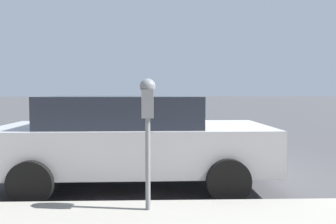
{
  "coord_description": "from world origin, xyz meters",
  "views": [
    {
      "loc": [
        -6.45,
        0.83,
        1.58
      ],
      "look_at": [
        -2.16,
        0.7,
        1.32
      ],
      "focal_mm": 35.0,
      "sensor_mm": 36.0,
      "label": 1
    }
  ],
  "objects": [
    {
      "name": "car_silver",
      "position": [
        -0.96,
        1.27,
        0.8
      ],
      "size": [
        2.13,
        4.48,
        1.51
      ],
      "rotation": [
        0.0,
        0.0,
        3.15
      ],
      "color": "#B7BABF",
      "rests_on": "ground_plane"
    },
    {
      "name": "ground_plane",
      "position": [
        0.0,
        0.0,
        0.0
      ],
      "size": [
        220.0,
        220.0,
        0.0
      ],
      "primitive_type": "plane",
      "color": "#424244"
    },
    {
      "name": "parking_meter",
      "position": [
        -2.54,
        0.95,
        1.37
      ],
      "size": [
        0.21,
        0.19,
        1.59
      ],
      "color": "gray",
      "rests_on": "sidewalk"
    }
  ]
}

